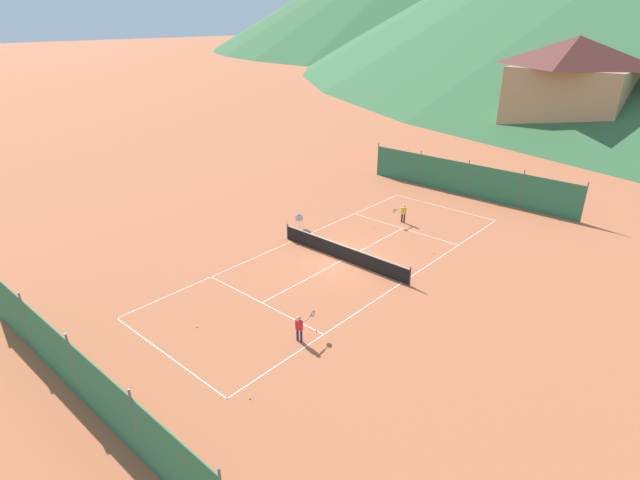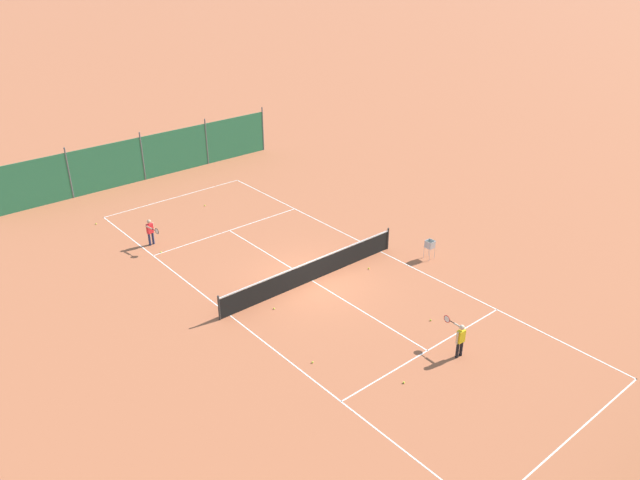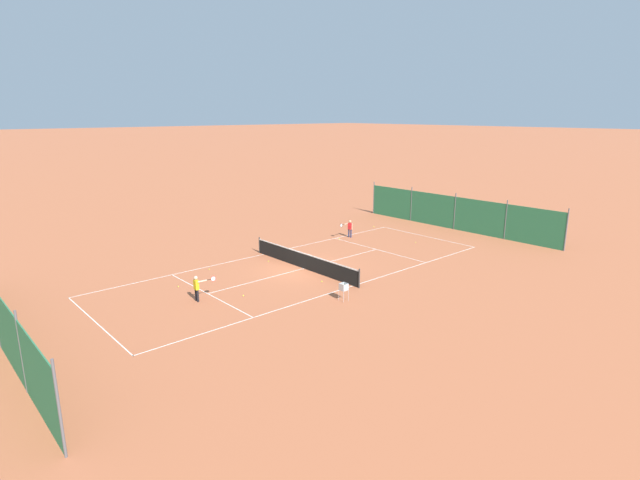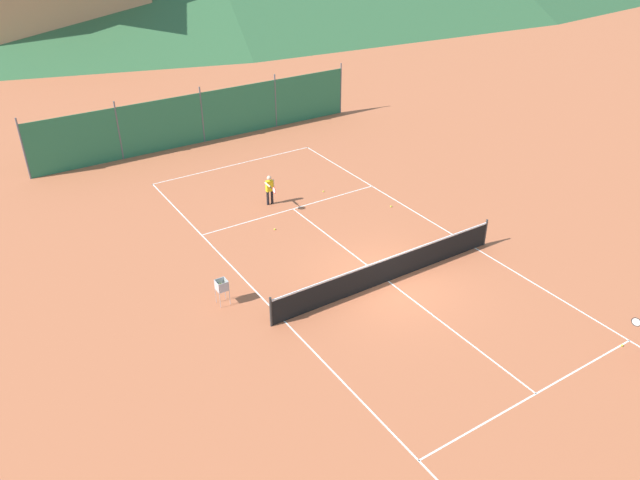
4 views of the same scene
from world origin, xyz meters
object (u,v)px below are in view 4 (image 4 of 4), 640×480
player_near_service (270,188)px  tennis_ball_mid_court (622,345)px  tennis_ball_alley_left (312,292)px  ball_hopper (222,287)px  tennis_ball_by_net_left (323,191)px  tennis_ball_service_box (391,206)px  tennis_ball_far_corner (430,250)px  tennis_ball_alley_right (275,229)px  tennis_net (389,269)px

player_near_service → tennis_ball_mid_court: 14.37m
tennis_ball_alley_left → ball_hopper: 3.02m
tennis_ball_by_net_left → tennis_ball_service_box: bearing=-59.8°
tennis_ball_far_corner → tennis_ball_by_net_left: same height
tennis_ball_alley_right → tennis_ball_by_net_left: same height
tennis_ball_service_box → tennis_ball_by_net_left: bearing=120.2°
tennis_net → tennis_ball_service_box: (3.54, 4.31, -0.47)m
tennis_ball_service_box → tennis_ball_alley_right: (-5.06, 0.93, 0.00)m
tennis_net → tennis_ball_mid_court: 7.43m
tennis_ball_service_box → tennis_ball_far_corner: bearing=-105.6°
player_near_service → tennis_ball_far_corner: bearing=-64.3°
tennis_net → player_near_service: size_ratio=7.06×
tennis_ball_alley_right → tennis_ball_mid_court: bearing=-66.0°
tennis_net → tennis_ball_far_corner: size_ratio=139.09×
player_near_service → tennis_ball_service_box: size_ratio=19.71×
tennis_ball_far_corner → tennis_ball_alley_left: (-5.08, 0.09, 0.00)m
player_near_service → tennis_ball_by_net_left: size_ratio=19.71×
tennis_net → tennis_ball_alley_right: bearing=106.2°
tennis_ball_service_box → tennis_ball_alley_left: 7.00m
tennis_ball_far_corner → ball_hopper: size_ratio=0.07×
tennis_ball_far_corner → tennis_ball_service_box: bearing=74.4°
tennis_ball_alley_right → tennis_ball_alley_left: (-1.02, -4.40, 0.00)m
tennis_ball_service_box → tennis_ball_alley_right: size_ratio=1.00×
tennis_ball_service_box → ball_hopper: 9.20m
tennis_ball_service_box → player_near_service: bearing=144.5°
tennis_ball_mid_court → tennis_ball_alley_left: 9.57m
tennis_ball_alley_right → tennis_ball_far_corner: bearing=-47.9°
player_near_service → tennis_ball_alley_left: 6.76m
player_near_service → ball_hopper: player_near_service is taller
tennis_ball_alley_left → ball_hopper: (-2.77, 1.03, 0.63)m
tennis_net → tennis_ball_alley_right: size_ratio=139.09×
player_near_service → tennis_ball_alley_left: bearing=-106.8°
tennis_ball_alley_right → tennis_ball_alley_left: size_ratio=1.00×
player_near_service → tennis_net: bearing=-85.3°
tennis_ball_service_box → tennis_ball_alley_left: (-6.08, -3.48, 0.00)m
tennis_net → tennis_ball_alley_left: 2.71m
tennis_ball_alley_right → ball_hopper: 5.10m
tennis_ball_alley_left → tennis_ball_by_net_left: (4.48, 6.23, 0.00)m
tennis_ball_service_box → ball_hopper: size_ratio=0.07×
tennis_net → tennis_ball_mid_court: tennis_net is taller
tennis_ball_mid_court → ball_hopper: 12.25m
tennis_ball_alley_right → player_near_service: bearing=65.4°
tennis_ball_alley_right → ball_hopper: bearing=-138.3°
tennis_ball_mid_court → tennis_ball_by_net_left: same height
tennis_ball_mid_court → tennis_ball_by_net_left: 13.62m
tennis_ball_alley_left → tennis_ball_alley_right: bearing=77.0°
ball_hopper → tennis_ball_mid_court: bearing=-42.8°
tennis_ball_by_net_left → ball_hopper: size_ratio=0.07×
tennis_ball_by_net_left → tennis_ball_alley_right: bearing=-152.1°
tennis_ball_mid_court → tennis_ball_alley_left: size_ratio=1.00×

